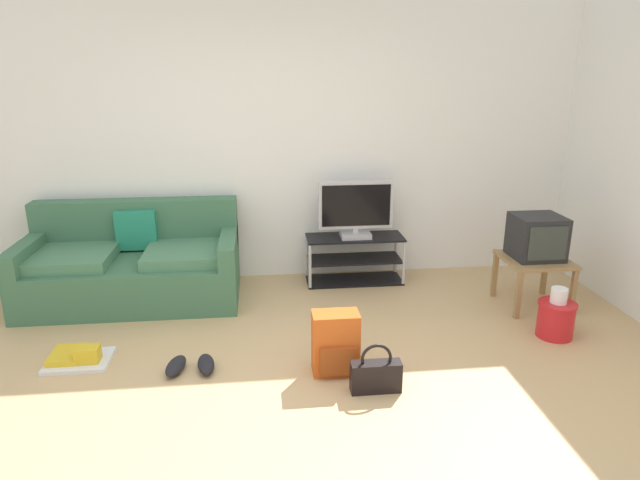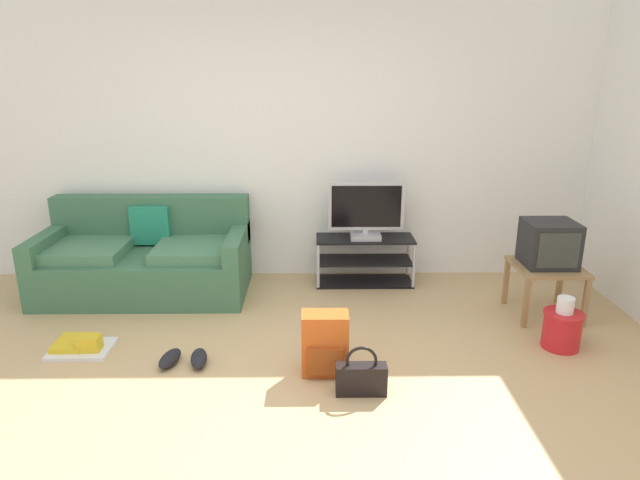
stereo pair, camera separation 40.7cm
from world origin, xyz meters
TOP-DOWN VIEW (x-y plane):
  - ground_plane at (0.00, 0.00)m, footprint 9.00×9.80m
  - wall_back at (0.00, 2.45)m, footprint 9.00×0.10m
  - couch at (-1.22, 1.95)m, footprint 1.85×0.92m
  - tv_stand at (0.82, 2.14)m, footprint 0.93×0.36m
  - flat_tv at (0.82, 2.12)m, footprint 0.71×0.22m
  - side_table at (2.26, 1.39)m, footprint 0.54×0.54m
  - crt_tv at (2.26, 1.40)m, footprint 0.40×0.38m
  - backpack at (0.41, 0.47)m, footprint 0.32×0.26m
  - handbag at (0.63, 0.21)m, footprint 0.33×0.11m
  - cleaning_bucket at (2.18, 0.81)m, footprint 0.29×0.29m
  - sneakers_pair at (-0.58, 0.59)m, footprint 0.36×0.28m
  - floor_tray at (-1.40, 0.79)m, footprint 0.44×0.34m

SIDE VIEW (x-z plane):
  - ground_plane at x=0.00m, z-range -0.02..0.00m
  - floor_tray at x=-1.40m, z-range -0.03..0.11m
  - sneakers_pair at x=-0.58m, z-range 0.00..0.09m
  - handbag at x=0.63m, z-range -0.05..0.28m
  - cleaning_bucket at x=2.18m, z-range -0.03..0.37m
  - backpack at x=0.41m, z-range 0.00..0.43m
  - tv_stand at x=0.82m, z-range 0.00..0.46m
  - couch at x=-1.22m, z-range -0.11..0.73m
  - side_table at x=2.26m, z-range 0.15..0.60m
  - crt_tv at x=2.26m, z-range 0.44..0.81m
  - flat_tv at x=0.82m, z-range 0.45..1.00m
  - wall_back at x=0.00m, z-range 0.00..2.70m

